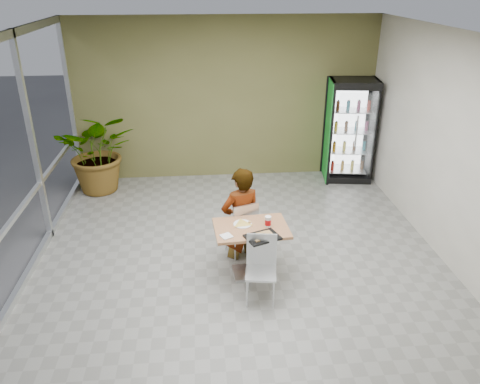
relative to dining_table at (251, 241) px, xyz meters
name	(u,v)px	position (x,y,z in m)	size (l,w,h in m)	color
ground	(241,267)	(-0.12, 0.16, -0.54)	(7.00, 7.00, 0.00)	gray
room_envelope	(241,165)	(-0.12, 0.16, 1.06)	(6.00, 7.00, 3.20)	beige
storefront_frame	(3,172)	(-3.12, 0.16, 1.06)	(0.10, 7.00, 3.20)	silver
dining_table	(251,241)	(0.00, 0.00, 0.00)	(1.04, 0.77, 0.75)	#AC7849
chair_far	(243,225)	(-0.06, 0.48, -0.02)	(0.51, 0.51, 0.89)	silver
chair_near	(261,262)	(0.08, -0.50, -0.02)	(0.44, 0.45, 0.88)	silver
seated_woman	(241,222)	(-0.09, 0.52, 0.01)	(0.63, 0.40, 1.70)	black
pizza_plate	(243,223)	(-0.11, 0.08, 0.23)	(0.33, 0.25, 0.03)	white
soda_cup	(268,222)	(0.23, -0.01, 0.29)	(0.09, 0.09, 0.15)	white
napkin_stack	(226,236)	(-0.35, -0.23, 0.22)	(0.14, 0.14, 0.02)	white
cafeteria_tray	(263,237)	(0.12, -0.30, 0.23)	(0.43, 0.31, 0.02)	black
beverage_fridge	(350,131)	(2.35, 3.28, 0.48)	(1.02, 0.83, 2.04)	black
potted_plant	(99,152)	(-2.58, 3.10, 0.26)	(1.43, 1.24, 1.59)	#3C712D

